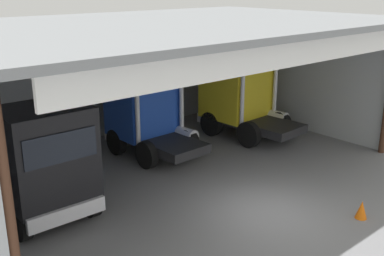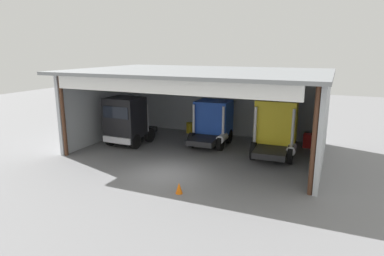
# 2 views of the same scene
# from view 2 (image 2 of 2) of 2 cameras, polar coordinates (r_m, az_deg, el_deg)

# --- Properties ---
(ground_plane) EXTENTS (80.00, 80.00, 0.00)m
(ground_plane) POSITION_cam_2_polar(r_m,az_deg,el_deg) (19.20, -4.17, -7.65)
(ground_plane) COLOR slate
(ground_plane) RESTS_ON ground
(workshop_shed) EXTENTS (16.45, 11.05, 5.56)m
(workshop_shed) POSITION_cam_2_polar(r_m,az_deg,el_deg) (23.38, 2.29, 6.07)
(workshop_shed) COLOR #ADB2B7
(workshop_shed) RESTS_ON ground
(truck_black_center_left_bay) EXTENTS (2.60, 4.18, 3.54)m
(truck_black_center_left_bay) POSITION_cam_2_polar(r_m,az_deg,el_deg) (24.59, -11.13, 1.31)
(truck_black_center_left_bay) COLOR black
(truck_black_center_left_bay) RESTS_ON ground
(truck_blue_center_right_bay) EXTENTS (2.69, 4.36, 3.22)m
(truck_blue_center_right_bay) POSITION_cam_2_polar(r_m,az_deg,el_deg) (24.41, 3.57, 1.07)
(truck_blue_center_right_bay) COLOR #1E47B7
(truck_blue_center_right_bay) RESTS_ON ground
(truck_yellow_yard_outside) EXTENTS (2.88, 4.78, 3.70)m
(truck_yellow_yard_outside) POSITION_cam_2_polar(r_m,az_deg,el_deg) (22.46, 14.24, 0.30)
(truck_yellow_yard_outside) COLOR yellow
(truck_yellow_yard_outside) RESTS_ON ground
(oil_drum) EXTENTS (0.58, 0.58, 0.87)m
(oil_drum) POSITION_cam_2_polar(r_m,az_deg,el_deg) (27.98, -0.40, 0.05)
(oil_drum) COLOR gold
(oil_drum) RESTS_ON ground
(tool_cart) EXTENTS (0.90, 0.60, 1.00)m
(tool_cart) POSITION_cam_2_polar(r_m,az_deg,el_deg) (25.20, 19.60, -2.09)
(tool_cart) COLOR red
(tool_cart) RESTS_ON ground
(traffic_cone) EXTENTS (0.36, 0.36, 0.56)m
(traffic_cone) POSITION_cam_2_polar(r_m,az_deg,el_deg) (16.44, -2.24, -10.27)
(traffic_cone) COLOR orange
(traffic_cone) RESTS_ON ground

